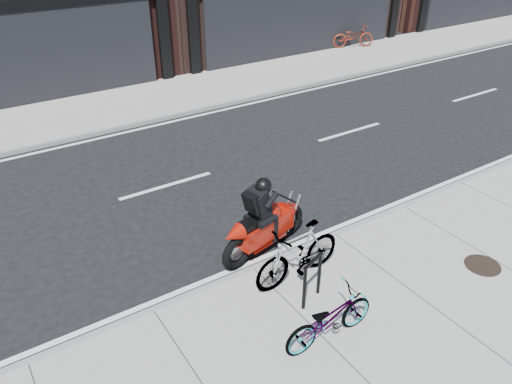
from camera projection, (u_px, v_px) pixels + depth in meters
ground at (205, 224)px, 10.77m from camera, size 120.00×120.00×0.00m
sidewalk_far at (93, 111)px, 16.34m from camera, size 60.00×3.50×0.13m
bike_rack at (312, 277)px, 8.30m from camera, size 0.50×0.22×0.89m
bicycle_front at (329, 318)px, 7.60m from camera, size 1.65×0.59×0.86m
bicycle_rear at (298, 253)px, 8.79m from camera, size 1.87×0.61×1.11m
motorcycle at (268, 220)px, 9.71m from camera, size 2.21×0.81×1.67m
bicycle_far at (353, 36)px, 22.80m from camera, size 2.01×1.33×1.00m
manhole_cover at (483, 265)px, 9.36m from camera, size 0.86×0.86×0.02m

